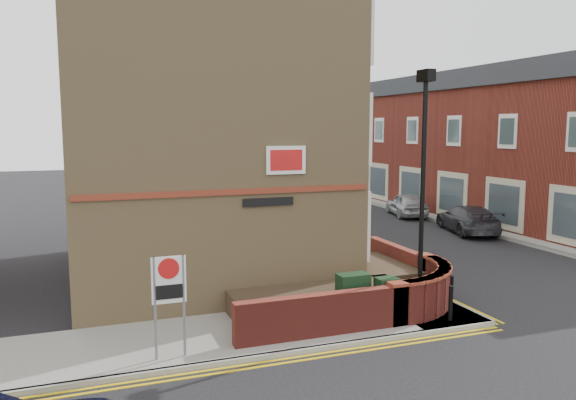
# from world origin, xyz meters

# --- Properties ---
(ground) EXTENTS (120.00, 120.00, 0.00)m
(ground) POSITION_xyz_m (0.00, 0.00, 0.00)
(ground) COLOR black
(ground) RESTS_ON ground
(pavement_corner) EXTENTS (13.00, 3.00, 0.12)m
(pavement_corner) POSITION_xyz_m (-3.50, 1.50, 0.06)
(pavement_corner) COLOR gray
(pavement_corner) RESTS_ON ground
(pavement_main) EXTENTS (2.00, 32.00, 0.12)m
(pavement_main) POSITION_xyz_m (2.00, 16.00, 0.06)
(pavement_main) COLOR gray
(pavement_main) RESTS_ON ground
(pavement_far) EXTENTS (4.00, 40.00, 0.12)m
(pavement_far) POSITION_xyz_m (13.00, 13.00, 0.06)
(pavement_far) COLOR gray
(pavement_far) RESTS_ON ground
(kerb_side) EXTENTS (13.00, 0.15, 0.12)m
(kerb_side) POSITION_xyz_m (-3.50, 0.00, 0.06)
(kerb_side) COLOR gray
(kerb_side) RESTS_ON ground
(kerb_main_near) EXTENTS (0.15, 32.00, 0.12)m
(kerb_main_near) POSITION_xyz_m (3.00, 16.00, 0.06)
(kerb_main_near) COLOR gray
(kerb_main_near) RESTS_ON ground
(kerb_main_far) EXTENTS (0.15, 40.00, 0.12)m
(kerb_main_far) POSITION_xyz_m (11.00, 13.00, 0.06)
(kerb_main_far) COLOR gray
(kerb_main_far) RESTS_ON ground
(yellow_lines_side) EXTENTS (13.00, 0.28, 0.01)m
(yellow_lines_side) POSITION_xyz_m (-3.50, -0.25, 0.01)
(yellow_lines_side) COLOR gold
(yellow_lines_side) RESTS_ON ground
(yellow_lines_main) EXTENTS (0.28, 32.00, 0.01)m
(yellow_lines_main) POSITION_xyz_m (3.25, 16.00, 0.01)
(yellow_lines_main) COLOR gold
(yellow_lines_main) RESTS_ON ground
(corner_building) EXTENTS (8.95, 10.40, 13.60)m
(corner_building) POSITION_xyz_m (-2.84, 8.00, 6.23)
(corner_building) COLOR #9C7F53
(corner_building) RESTS_ON ground
(garden_wall) EXTENTS (6.80, 6.00, 1.20)m
(garden_wall) POSITION_xyz_m (0.00, 2.50, 0.00)
(garden_wall) COLOR maroon
(garden_wall) RESTS_ON ground
(lamppost) EXTENTS (0.25, 0.50, 6.30)m
(lamppost) POSITION_xyz_m (1.60, 1.20, 3.34)
(lamppost) COLOR black
(lamppost) RESTS_ON pavement_corner
(utility_cabinet_large) EXTENTS (0.80, 0.45, 1.20)m
(utility_cabinet_large) POSITION_xyz_m (-0.30, 1.30, 0.72)
(utility_cabinet_large) COLOR black
(utility_cabinet_large) RESTS_ON pavement_corner
(utility_cabinet_small) EXTENTS (0.55, 0.40, 1.10)m
(utility_cabinet_small) POSITION_xyz_m (0.50, 1.00, 0.67)
(utility_cabinet_small) COLOR black
(utility_cabinet_small) RESTS_ON pavement_corner
(bollard_near) EXTENTS (0.11, 0.11, 0.90)m
(bollard_near) POSITION_xyz_m (2.00, 0.40, 0.57)
(bollard_near) COLOR black
(bollard_near) RESTS_ON pavement_corner
(bollard_far) EXTENTS (0.11, 0.11, 0.90)m
(bollard_far) POSITION_xyz_m (2.60, 1.20, 0.57)
(bollard_far) COLOR black
(bollard_far) RESTS_ON pavement_corner
(zone_sign) EXTENTS (0.72, 0.07, 2.20)m
(zone_sign) POSITION_xyz_m (-5.00, 0.50, 1.64)
(zone_sign) COLOR slate
(zone_sign) RESTS_ON pavement_corner
(far_terrace) EXTENTS (5.40, 30.40, 8.00)m
(far_terrace) POSITION_xyz_m (14.50, 17.00, 4.04)
(far_terrace) COLOR maroon
(far_terrace) RESTS_ON ground
(far_terrace_cream) EXTENTS (5.40, 12.40, 8.00)m
(far_terrace_cream) POSITION_xyz_m (14.50, 38.00, 4.05)
(far_terrace_cream) COLOR beige
(far_terrace_cream) RESTS_ON ground
(tree_near) EXTENTS (3.64, 3.65, 6.70)m
(tree_near) POSITION_xyz_m (2.00, 14.05, 4.70)
(tree_near) COLOR #382B1E
(tree_near) RESTS_ON pavement_main
(tree_mid) EXTENTS (4.03, 4.03, 7.42)m
(tree_mid) POSITION_xyz_m (2.00, 22.05, 5.20)
(tree_mid) COLOR #382B1E
(tree_mid) RESTS_ON pavement_main
(tree_far) EXTENTS (3.81, 3.81, 7.00)m
(tree_far) POSITION_xyz_m (2.00, 30.05, 4.91)
(tree_far) COLOR #382B1E
(tree_far) RESTS_ON pavement_main
(traffic_light_assembly) EXTENTS (0.20, 0.16, 4.20)m
(traffic_light_assembly) POSITION_xyz_m (2.40, 25.00, 2.78)
(traffic_light_assembly) COLOR black
(traffic_light_assembly) RESTS_ON pavement_main
(silver_car_near) EXTENTS (2.30, 4.06, 1.27)m
(silver_car_near) POSITION_xyz_m (5.00, 15.95, 0.63)
(silver_car_near) COLOR silver
(silver_car_near) RESTS_ON ground
(red_car_main) EXTENTS (3.19, 4.96, 1.27)m
(red_car_main) POSITION_xyz_m (5.00, 16.00, 0.64)
(red_car_main) COLOR maroon
(red_car_main) RESTS_ON ground
(grey_car_far) EXTENTS (3.02, 4.86, 1.31)m
(grey_car_far) POSITION_xyz_m (10.50, 10.71, 0.66)
(grey_car_far) COLOR #2E2D32
(grey_car_far) RESTS_ON ground
(silver_car_far) EXTENTS (2.52, 4.18, 1.33)m
(silver_car_far) POSITION_xyz_m (10.50, 16.08, 0.67)
(silver_car_far) COLOR #9A9EA1
(silver_car_far) RESTS_ON ground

